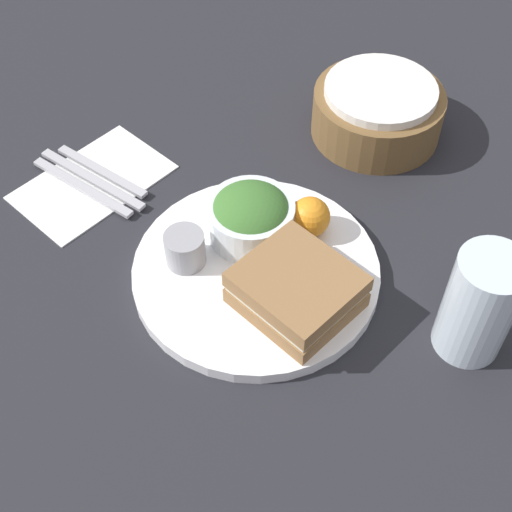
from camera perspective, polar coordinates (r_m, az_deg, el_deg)
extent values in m
plane|color=#232328|center=(0.83, 0.00, -1.60)|extent=(4.00, 4.00, 0.00)
cylinder|color=white|center=(0.82, 0.00, -1.25)|extent=(0.29, 0.29, 0.02)
cube|color=olive|center=(0.78, 3.23, -3.33)|extent=(0.12, 0.11, 0.02)
cube|color=silver|center=(0.77, 3.28, -2.71)|extent=(0.12, 0.11, 0.01)
cube|color=olive|center=(0.76, 3.33, -2.07)|extent=(0.12, 0.11, 0.02)
cylinder|color=white|center=(0.83, -0.42, 2.93)|extent=(0.10, 0.10, 0.05)
ellipsoid|color=#3D702D|center=(0.83, -0.42, 3.48)|extent=(0.09, 0.09, 0.05)
cylinder|color=#99999E|center=(0.81, -5.71, 0.58)|extent=(0.05, 0.05, 0.04)
sphere|color=orange|center=(0.84, 4.33, 3.13)|extent=(0.05, 0.05, 0.05)
cylinder|color=silver|center=(0.76, 17.44, -3.76)|extent=(0.07, 0.07, 0.13)
cylinder|color=brown|center=(1.00, 9.67, 11.18)|extent=(0.18, 0.18, 0.06)
cylinder|color=white|center=(0.98, 9.96, 12.91)|extent=(0.15, 0.15, 0.01)
cube|color=white|center=(0.95, -12.94, 5.83)|extent=(0.12, 0.19, 0.00)
cube|color=#B2B2B7|center=(0.94, -13.74, 5.38)|extent=(0.17, 0.03, 0.01)
cube|color=#B2B2B7|center=(0.95, -12.99, 6.02)|extent=(0.18, 0.03, 0.01)
cube|color=#B2B2B7|center=(0.96, -12.24, 6.64)|extent=(0.15, 0.03, 0.01)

